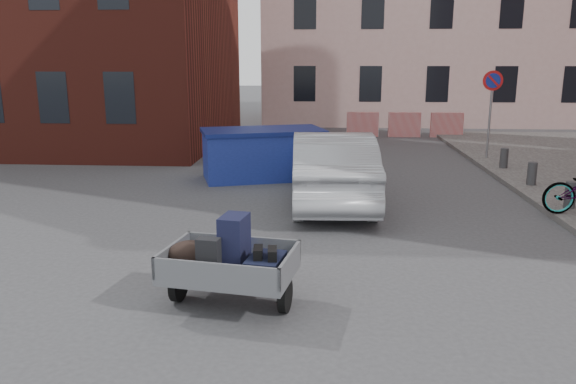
{
  "coord_description": "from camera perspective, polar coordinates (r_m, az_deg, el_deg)",
  "views": [
    {
      "loc": [
        0.97,
        -8.11,
        3.1
      ],
      "look_at": [
        0.41,
        0.31,
        1.1
      ],
      "focal_mm": 35.0,
      "sensor_mm": 36.0,
      "label": 1
    }
  ],
  "objects": [
    {
      "name": "ground",
      "position": [
        8.73,
        -2.84,
        -7.47
      ],
      "size": [
        120.0,
        120.0,
        0.0
      ],
      "primitive_type": "plane",
      "color": "#38383A",
      "rests_on": "ground"
    },
    {
      "name": "no_parking_sign",
      "position": [
        18.33,
        19.98,
        9.16
      ],
      "size": [
        0.6,
        0.09,
        2.65
      ],
      "color": "gray",
      "rests_on": "sidewalk"
    },
    {
      "name": "bollards",
      "position": [
        12.85,
        26.75,
        -0.26
      ],
      "size": [
        0.22,
        9.02,
        0.55
      ],
      "color": "#3A3A3D",
      "rests_on": "sidewalk"
    },
    {
      "name": "barriers",
      "position": [
        23.48,
        11.76,
        6.71
      ],
      "size": [
        4.7,
        0.18,
        1.0
      ],
      "color": "red",
      "rests_on": "ground"
    },
    {
      "name": "trailer",
      "position": [
        7.19,
        -6.02,
        -7.02
      ],
      "size": [
        1.76,
        1.92,
        1.2
      ],
      "rotation": [
        0.0,
        0.0,
        -0.17
      ],
      "color": "black",
      "rests_on": "ground"
    },
    {
      "name": "dumpster",
      "position": [
        14.9,
        -2.58,
        3.92
      ],
      "size": [
        3.48,
        2.48,
        1.32
      ],
      "rotation": [
        0.0,
        0.0,
        0.3
      ],
      "color": "navy",
      "rests_on": "ground"
    },
    {
      "name": "silver_car",
      "position": [
        12.3,
        4.5,
        2.48
      ],
      "size": [
        1.89,
        4.87,
        1.58
      ],
      "primitive_type": "imported",
      "rotation": [
        0.0,
        0.0,
        3.19
      ],
      "color": "#A2A4AA",
      "rests_on": "ground"
    }
  ]
}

